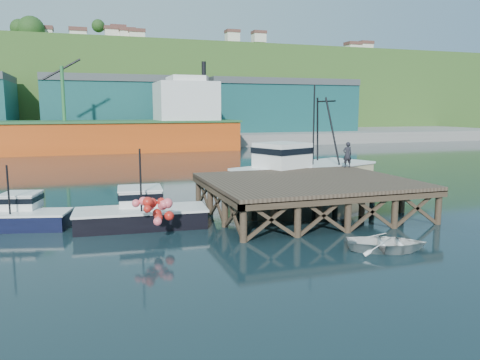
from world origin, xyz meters
name	(u,v)px	position (x,y,z in m)	size (l,w,h in m)	color
ground	(221,220)	(0.00, 0.00, 0.00)	(300.00, 300.00, 0.00)	black
wharf	(309,183)	(5.50, -0.19, 1.94)	(12.00, 10.00, 2.62)	brown
far_quay	(124,136)	(0.00, 70.00, 1.00)	(160.00, 40.00, 2.00)	gray
warehouse_mid	(125,108)	(0.00, 65.00, 6.50)	(28.00, 16.00, 9.00)	#1A5758
warehouse_right	(274,108)	(30.00, 65.00, 6.50)	(30.00, 16.00, 9.00)	#1A5758
cargo_ship	(76,130)	(-8.46, 48.00, 3.31)	(55.50, 10.00, 13.75)	#D84E14
hillside	(113,91)	(0.00, 100.00, 11.00)	(220.00, 50.00, 22.00)	#2D511E
boat_navy	(17,215)	(-10.90, 1.77, 0.70)	(5.92, 3.77, 3.50)	black
boat_black	(141,212)	(-4.49, 0.04, 0.79)	(7.16, 6.00, 4.32)	black
trawler	(303,170)	(8.65, 7.10, 1.68)	(12.90, 8.67, 8.15)	#C9B582
dinghy	(387,243)	(5.48, -8.05, 0.37)	(2.52, 3.52, 0.73)	white
dockworker	(347,155)	(10.86, 4.40, 3.05)	(0.68, 0.44, 1.86)	black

